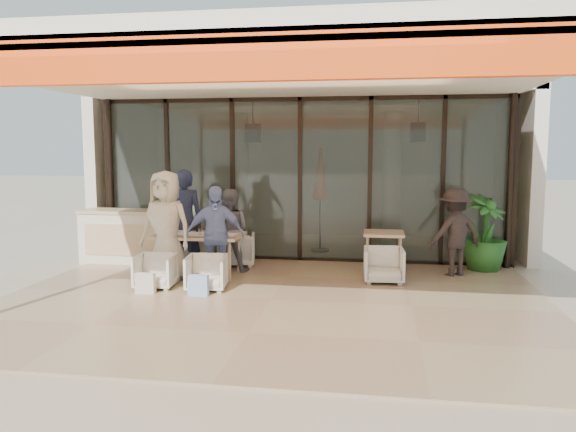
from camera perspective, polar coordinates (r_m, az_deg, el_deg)
name	(u,v)px	position (r m, az deg, el deg)	size (l,w,h in m)	color
ground	(271,301)	(8.28, -1.69, -8.66)	(70.00, 70.00, 0.00)	#C6B293
terrace_floor	(271,301)	(8.27, -1.69, -8.62)	(8.00, 6.00, 0.01)	tan
terrace_structure	(267,71)	(7.79, -2.16, 14.51)	(8.00, 6.00, 3.40)	silver
glass_storefront	(300,180)	(10.95, 1.23, 3.64)	(8.08, 0.10, 3.20)	#9EADA3
interior_block	(314,148)	(13.23, 2.66, 6.91)	(9.05, 3.62, 3.52)	silver
host_counter	(129,236)	(11.31, -15.86, -1.96)	(1.85, 0.65, 1.04)	silver
dining_table	(199,237)	(9.85, -9.05, -2.15)	(1.50, 0.90, 0.93)	#E5BB8B
chair_far_left	(194,247)	(10.92, -9.53, -3.15)	(0.65, 0.61, 0.67)	white
chair_far_right	(237,248)	(10.68, -5.25, -3.25)	(0.67, 0.63, 0.69)	white
chair_near_left	(155,270)	(9.18, -13.32, -5.32)	(0.60, 0.56, 0.61)	white
chair_near_right	(206,271)	(8.90, -8.29, -5.56)	(0.60, 0.57, 0.62)	white
diner_navy	(184,220)	(10.37, -10.47, -0.39)	(0.68, 0.44, 1.85)	#181E35
diner_grey	(229,230)	(10.14, -5.97, -1.47)	(0.73, 0.57, 1.50)	#5F5E63
diner_cream	(166,227)	(9.53, -12.28, -1.06)	(0.91, 0.59, 1.86)	beige
diner_periwinkle	(215,235)	(9.27, -7.42, -1.92)	(0.95, 0.39, 1.62)	#6E78B8
tote_bag_cream	(145,284)	(8.85, -14.29, -6.71)	(0.30, 0.10, 0.34)	silver
tote_bag_blue	(198,286)	(8.56, -9.08, -7.05)	(0.30, 0.10, 0.34)	#99BFD8
side_table	(384,238)	(10.11, 9.71, -2.21)	(0.70, 0.70, 0.74)	#E5BB8B
side_chair	(384,263)	(9.43, 9.71, -4.78)	(0.64, 0.60, 0.66)	white
standing_woman	(455,233)	(10.12, 16.59, -1.63)	(1.00, 0.57, 1.54)	black
potted_palm	(485,233)	(10.75, 19.38, -1.64)	(0.78, 0.78, 1.40)	#1E5919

